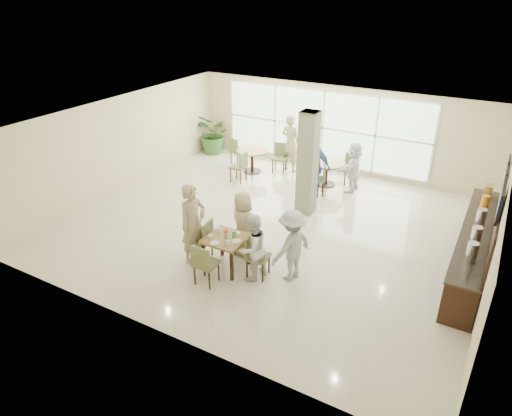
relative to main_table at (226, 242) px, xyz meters
The scene contains 23 objects.
ground 2.25m from the main_table, 89.98° to the left, with size 10.00×10.00×0.00m, color beige.
room_shell 2.40m from the main_table, 89.98° to the left, with size 10.00×10.00×10.00m.
window_bank 6.68m from the main_table, 94.31° to the left, with size 7.00×0.04×7.00m.
column 3.46m from the main_table, 83.19° to the left, with size 0.45×0.45×2.80m, color #717853.
main_table is the anchor object (origin of this frame).
round_table_left 5.71m from the main_table, 114.24° to the left, with size 1.03×1.03×0.75m.
round_table_right 5.40m from the main_table, 87.99° to the left, with size 1.14×1.14×0.75m.
chairs_main_table 0.17m from the main_table, 67.37° to the left, with size 1.99×1.85×0.95m.
chairs_table_left 5.67m from the main_table, 114.26° to the left, with size 2.12×1.82×0.95m.
chairs_table_right 5.43m from the main_table, 88.30° to the left, with size 2.00×1.84×0.95m.
tabletop_clutter 0.17m from the main_table, 93.83° to the right, with size 0.68×0.79×0.21m.
buffet_counter 5.40m from the main_table, 29.54° to the left, with size 0.64×4.70×1.95m.
wall_tv 5.39m from the main_table, 17.50° to the left, with size 0.06×1.00×0.58m.
framed_art_a 5.99m from the main_table, 32.54° to the left, with size 0.05×0.55×0.70m.
framed_art_b 6.45m from the main_table, 38.66° to the left, with size 0.05×0.55×0.70m.
potted_plant 7.56m from the main_table, 126.22° to the left, with size 1.30×1.30×1.44m, color #305C25.
teen_left 0.84m from the main_table, behind, with size 0.68×0.45×1.86m, color tan.
teen_far 0.72m from the main_table, 90.62° to the left, with size 0.75×0.41×1.53m, color tan.
teen_right 0.69m from the main_table, ahead, with size 0.72×0.56×1.48m, color white.
teen_standing 1.45m from the main_table, 13.46° to the left, with size 1.03×0.59×1.59m, color #A6A6A8.
adult_a 4.44m from the main_table, 88.40° to the left, with size 1.08×0.62×1.85m, color #3B6DB1.
adult_b 5.46m from the main_table, 79.04° to the left, with size 1.41×0.61×1.52m, color white.
adult_standing 6.08m from the main_table, 102.44° to the left, with size 0.69×0.45×1.90m, color tan.
Camera 1 is at (4.73, -9.22, 5.69)m, focal length 32.00 mm.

